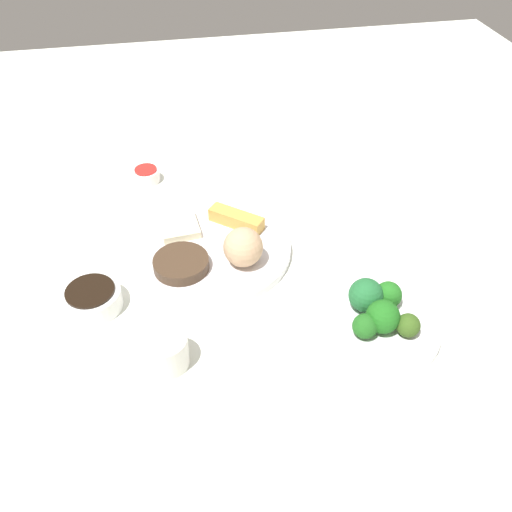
% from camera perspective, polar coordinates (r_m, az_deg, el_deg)
% --- Properties ---
extents(tabletop, '(2.20, 2.20, 0.02)m').
position_cam_1_polar(tabletop, '(1.01, -4.27, -0.19)').
color(tabletop, white).
rests_on(tabletop, ground).
extents(main_plate, '(0.29, 0.29, 0.02)m').
position_cam_1_polar(main_plate, '(1.00, -4.78, 0.78)').
color(main_plate, white).
rests_on(main_plate, tabletop).
extents(rice_scoop, '(0.07, 0.07, 0.07)m').
position_cam_1_polar(rice_scoop, '(0.93, -1.36, 0.94)').
color(rice_scoop, tan).
rests_on(rice_scoop, main_plate).
extents(spring_roll, '(0.09, 0.10, 0.03)m').
position_cam_1_polar(spring_roll, '(1.03, -2.08, 3.88)').
color(spring_roll, gold).
rests_on(spring_roll, main_plate).
extents(crab_rangoon_wonton, '(0.08, 0.08, 0.01)m').
position_cam_1_polar(crab_rangoon_wonton, '(1.03, -8.05, 3.08)').
color(crab_rangoon_wonton, beige).
rests_on(crab_rangoon_wonton, main_plate).
extents(stir_fry_heap, '(0.10, 0.10, 0.02)m').
position_cam_1_polar(stir_fry_heap, '(0.95, -7.84, -0.79)').
color(stir_fry_heap, '#433020').
rests_on(stir_fry_heap, main_plate).
extents(broccoli_plate, '(0.20, 0.20, 0.01)m').
position_cam_1_polar(broccoli_plate, '(0.88, 12.43, -7.18)').
color(broccoli_plate, white).
rests_on(broccoli_plate, tabletop).
extents(broccoli_floret_0, '(0.05, 0.05, 0.05)m').
position_cam_1_polar(broccoli_floret_0, '(0.85, 13.14, -6.21)').
color(broccoli_floret_0, '#1F681C').
rests_on(broccoli_floret_0, broccoli_plate).
extents(broccoli_floret_1, '(0.06, 0.06, 0.06)m').
position_cam_1_polar(broccoli_floret_1, '(0.88, 11.43, -4.04)').
color(broccoli_floret_1, '#226733').
rests_on(broccoli_floret_1, broccoli_plate).
extents(broccoli_floret_2, '(0.04, 0.04, 0.04)m').
position_cam_1_polar(broccoli_floret_2, '(0.89, 13.67, -3.97)').
color(broccoli_floret_2, '#236E1F').
rests_on(broccoli_floret_2, broccoli_plate).
extents(broccoli_floret_3, '(0.04, 0.04, 0.04)m').
position_cam_1_polar(broccoli_floret_3, '(0.86, 15.64, -7.00)').
color(broccoli_floret_3, '#37581C').
rests_on(broccoli_floret_3, broccoli_plate).
extents(broccoli_floret_5, '(0.04, 0.04, 0.04)m').
position_cam_1_polar(broccoli_floret_5, '(0.84, 11.34, -7.21)').
color(broccoli_floret_5, '#21621E').
rests_on(broccoli_floret_5, broccoli_plate).
extents(soy_sauce_bowl, '(0.10, 0.10, 0.03)m').
position_cam_1_polar(soy_sauce_bowl, '(0.93, -16.78, -4.35)').
color(soy_sauce_bowl, white).
rests_on(soy_sauce_bowl, tabletop).
extents(soy_sauce_bowl_liquid, '(0.08, 0.08, 0.00)m').
position_cam_1_polar(soy_sauce_bowl_liquid, '(0.91, -17.01, -3.51)').
color(soy_sauce_bowl_liquid, black).
rests_on(soy_sauce_bowl_liquid, soy_sauce_bowl).
extents(sauce_ramekin_sweet_and_sour, '(0.06, 0.06, 0.03)m').
position_cam_1_polar(sauce_ramekin_sweet_and_sour, '(1.20, -11.40, 8.25)').
color(sauce_ramekin_sweet_and_sour, white).
rests_on(sauce_ramekin_sweet_and_sour, tabletop).
extents(sauce_ramekin_sweet_and_sour_liquid, '(0.05, 0.05, 0.00)m').
position_cam_1_polar(sauce_ramekin_sweet_and_sour_liquid, '(1.20, -11.49, 8.85)').
color(sauce_ramekin_sweet_and_sour_liquid, red).
rests_on(sauce_ramekin_sweet_and_sour_liquid, sauce_ramekin_sweet_and_sour).
extents(teacup, '(0.07, 0.07, 0.05)m').
position_cam_1_polar(teacup, '(0.82, -9.38, -9.82)').
color(teacup, silver).
rests_on(teacup, tabletop).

